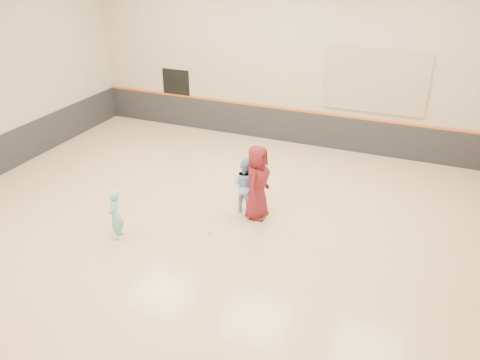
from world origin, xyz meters
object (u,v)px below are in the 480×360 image
at_px(instructor, 245,185).
at_px(young_man, 257,182).
at_px(girl, 115,215).
at_px(spare_racket, 258,207).

distance_m(instructor, young_man, 0.48).
bearing_deg(young_man, instructor, 68.01).
height_order(girl, instructor, instructor).
distance_m(girl, spare_racket, 3.79).
height_order(instructor, spare_racket, instructor).
relative_size(girl, instructor, 0.84).
height_order(young_man, spare_racket, young_man).
xyz_separation_m(girl, young_man, (2.78, 2.23, 0.35)).
bearing_deg(instructor, girl, 55.11).
bearing_deg(young_man, spare_racket, 17.04).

